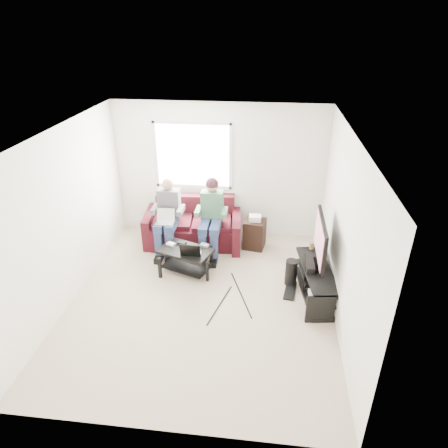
% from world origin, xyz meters
% --- Properties ---
extents(floor, '(4.50, 4.50, 0.00)m').
position_xyz_m(floor, '(0.00, 0.00, 0.00)').
color(floor, '#C0AC95').
rests_on(floor, ground).
extents(ceiling, '(4.50, 4.50, 0.00)m').
position_xyz_m(ceiling, '(0.00, 0.00, 2.60)').
color(ceiling, white).
rests_on(ceiling, wall_back).
extents(wall_back, '(4.50, 0.00, 4.50)m').
position_xyz_m(wall_back, '(0.00, 2.25, 1.30)').
color(wall_back, white).
rests_on(wall_back, floor).
extents(wall_front, '(4.50, 0.00, 4.50)m').
position_xyz_m(wall_front, '(0.00, -2.25, 1.30)').
color(wall_front, white).
rests_on(wall_front, floor).
extents(wall_left, '(0.00, 4.50, 4.50)m').
position_xyz_m(wall_left, '(-2.00, 0.00, 1.30)').
color(wall_left, white).
rests_on(wall_left, floor).
extents(wall_right, '(0.00, 4.50, 4.50)m').
position_xyz_m(wall_right, '(2.00, 0.00, 1.30)').
color(wall_right, white).
rests_on(wall_right, floor).
extents(window, '(1.48, 0.04, 1.28)m').
position_xyz_m(window, '(-0.50, 2.23, 1.60)').
color(window, white).
rests_on(window, wall_back).
extents(sofa, '(1.90, 0.99, 0.86)m').
position_xyz_m(sofa, '(-0.45, 1.77, 0.32)').
color(sofa, '#3F0F12').
rests_on(sofa, floor).
extents(person_left, '(0.40, 0.71, 1.36)m').
position_xyz_m(person_left, '(-0.85, 1.45, 0.75)').
color(person_left, navy).
rests_on(person_left, sofa).
extents(person_right, '(0.40, 0.71, 1.40)m').
position_xyz_m(person_right, '(-0.05, 1.47, 0.81)').
color(person_right, navy).
rests_on(person_right, sofa).
extents(laptop_silver, '(0.35, 0.27, 0.24)m').
position_xyz_m(laptop_silver, '(-0.85, 1.24, 0.73)').
color(laptop_silver, silver).
rests_on(laptop_silver, person_left).
extents(coffee_table, '(1.00, 0.80, 0.43)m').
position_xyz_m(coffee_table, '(-0.39, 0.74, 0.32)').
color(coffee_table, black).
rests_on(coffee_table, floor).
extents(laptop_black, '(0.41, 0.36, 0.24)m').
position_xyz_m(laptop_black, '(-0.27, 0.66, 0.55)').
color(laptop_black, black).
rests_on(laptop_black, coffee_table).
extents(controller_a, '(0.16, 0.14, 0.04)m').
position_xyz_m(controller_a, '(-0.67, 0.86, 0.45)').
color(controller_a, silver).
rests_on(controller_a, coffee_table).
extents(controller_b, '(0.16, 0.13, 0.04)m').
position_xyz_m(controller_b, '(-0.49, 0.92, 0.45)').
color(controller_b, black).
rests_on(controller_b, coffee_table).
extents(controller_c, '(0.16, 0.14, 0.04)m').
position_xyz_m(controller_c, '(-0.09, 0.89, 0.45)').
color(controller_c, gray).
rests_on(controller_c, coffee_table).
extents(tv_stand, '(0.60, 1.43, 0.46)m').
position_xyz_m(tv_stand, '(1.77, 0.36, 0.21)').
color(tv_stand, black).
rests_on(tv_stand, floor).
extents(tv, '(0.12, 1.10, 0.81)m').
position_xyz_m(tv, '(1.77, 0.46, 0.92)').
color(tv, black).
rests_on(tv, tv_stand).
extents(soundbar, '(0.12, 0.50, 0.10)m').
position_xyz_m(soundbar, '(1.65, 0.46, 0.51)').
color(soundbar, black).
rests_on(soundbar, tv_stand).
extents(drink_cup, '(0.08, 0.08, 0.12)m').
position_xyz_m(drink_cup, '(1.72, 0.99, 0.52)').
color(drink_cup, '#A57D47').
rests_on(drink_cup, tv_stand).
extents(console_white, '(0.30, 0.22, 0.06)m').
position_xyz_m(console_white, '(1.77, -0.04, 0.27)').
color(console_white, silver).
rests_on(console_white, tv_stand).
extents(console_grey, '(0.34, 0.26, 0.08)m').
position_xyz_m(console_grey, '(1.77, 0.66, 0.28)').
color(console_grey, gray).
rests_on(console_grey, tv_stand).
extents(console_black, '(0.38, 0.30, 0.07)m').
position_xyz_m(console_black, '(1.77, 0.31, 0.28)').
color(console_black, black).
rests_on(console_black, tv_stand).
extents(subwoofer, '(0.20, 0.20, 0.44)m').
position_xyz_m(subwoofer, '(1.39, 0.58, 0.22)').
color(subwoofer, black).
rests_on(subwoofer, floor).
extents(keyboard_floor, '(0.24, 0.52, 0.03)m').
position_xyz_m(keyboard_floor, '(1.38, 0.38, 0.01)').
color(keyboard_floor, black).
rests_on(keyboard_floor, floor).
extents(end_table, '(0.38, 0.38, 0.66)m').
position_xyz_m(end_table, '(0.73, 1.71, 0.30)').
color(end_table, black).
rests_on(end_table, floor).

